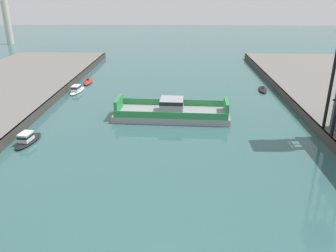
{
  "coord_description": "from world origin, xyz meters",
  "views": [
    {
      "loc": [
        1.52,
        -19.13,
        20.25
      ],
      "look_at": [
        0.0,
        26.33,
        2.0
      ],
      "focal_mm": 36.31,
      "sensor_mm": 36.0,
      "label": 1
    }
  ],
  "objects": [
    {
      "name": "moored_boat_near_right",
      "position": [
        -20.27,
        50.07,
        0.59
      ],
      "size": [
        2.58,
        6.46,
        1.55
      ],
      "color": "white",
      "rests_on": "ground"
    },
    {
      "name": "moored_boat_near_left",
      "position": [
        19.6,
        52.52,
        0.3
      ],
      "size": [
        2.23,
        5.38,
        1.07
      ],
      "color": "black",
      "rests_on": "ground"
    },
    {
      "name": "moored_boat_mid_right",
      "position": [
        -19.93,
        24.17,
        0.63
      ],
      "size": [
        2.77,
        6.25,
        1.67
      ],
      "color": "black",
      "rests_on": "ground"
    },
    {
      "name": "moored_boat_far_left",
      "position": [
        -19.83,
        57.93,
        0.31
      ],
      "size": [
        2.11,
        6.11,
        1.1
      ],
      "color": "red",
      "rests_on": "ground"
    },
    {
      "name": "chain_ferry",
      "position": [
        0.34,
        35.11,
        1.05
      ],
      "size": [
        19.5,
        7.92,
        3.39
      ],
      "color": "#939399",
      "rests_on": "ground"
    }
  ]
}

